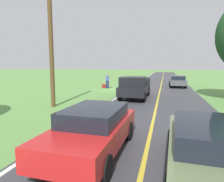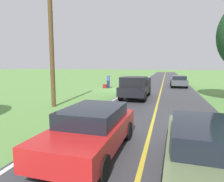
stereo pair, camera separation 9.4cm
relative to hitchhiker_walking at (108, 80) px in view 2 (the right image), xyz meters
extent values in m
plane|color=#609347|center=(-1.60, 0.86, -0.98)|extent=(200.00, 200.00, 0.00)
cube|color=#3D3D42|center=(-6.06, 0.86, -0.98)|extent=(7.15, 120.00, 0.00)
cube|color=silver|center=(-2.67, 0.86, -0.98)|extent=(0.16, 117.60, 0.00)
cube|color=gold|center=(-6.06, 0.86, -0.98)|extent=(0.14, 117.60, 0.00)
cylinder|color=navy|center=(-0.11, 0.15, -0.54)|extent=(0.18, 0.18, 0.88)
cylinder|color=navy|center=(0.11, -0.09, -0.54)|extent=(0.18, 0.18, 0.88)
cube|color=#335999|center=(0.00, 0.03, 0.19)|extent=(0.41, 0.27, 0.58)
sphere|color=tan|center=(0.00, 0.03, 0.59)|extent=(0.23, 0.23, 0.23)
sphere|color=#4C564C|center=(0.00, 0.03, 0.67)|extent=(0.20, 0.20, 0.20)
cube|color=#591E19|center=(0.01, -0.17, 0.22)|extent=(0.33, 0.21, 0.44)
cylinder|color=tan|center=(-0.26, 0.04, 0.08)|extent=(0.10, 0.10, 0.58)
cylinder|color=tan|center=(0.26, 0.06, 0.08)|extent=(0.10, 0.10, 0.58)
cube|color=maroon|center=(0.42, 0.09, -0.74)|extent=(0.47, 0.21, 0.48)
cube|color=black|center=(-4.18, 5.94, -0.23)|extent=(2.05, 5.42, 0.70)
cube|color=black|center=(-4.17, 7.13, 0.48)|extent=(1.86, 2.18, 0.72)
cube|color=black|center=(-4.17, 7.13, 0.55)|extent=(1.69, 1.31, 0.43)
cube|color=black|center=(-5.13, 4.87, 0.34)|extent=(0.13, 3.02, 0.45)
cube|color=black|center=(-3.25, 4.85, 0.34)|extent=(0.13, 3.02, 0.45)
cube|color=black|center=(-4.20, 3.35, 0.34)|extent=(1.84, 0.12, 0.45)
cylinder|color=black|center=(-5.06, 7.70, -0.58)|extent=(0.31, 0.80, 0.80)
cylinder|color=black|center=(-3.26, 7.68, -0.58)|extent=(0.31, 0.80, 0.80)
cylinder|color=black|center=(-5.09, 4.40, -0.58)|extent=(0.31, 0.80, 0.80)
cylinder|color=black|center=(-3.29, 4.38, -0.58)|extent=(0.31, 0.80, 0.80)
cube|color=#66754C|center=(-7.64, 17.43, -0.34)|extent=(2.01, 4.47, 0.62)
cube|color=black|center=(-7.63, 17.63, 0.20)|extent=(1.72, 2.44, 0.46)
cylinder|color=black|center=(-6.84, 16.00, -0.65)|extent=(0.26, 0.67, 0.66)
cube|color=#4C5156|center=(-8.08, -3.79, -0.34)|extent=(1.93, 4.43, 0.62)
cube|color=black|center=(-8.09, -3.59, 0.20)|extent=(1.67, 2.40, 0.46)
cylinder|color=black|center=(-7.21, -5.17, -0.65)|extent=(0.25, 0.66, 0.66)
cylinder|color=black|center=(-8.90, -5.20, -0.65)|extent=(0.25, 0.66, 0.66)
cylinder|color=black|center=(-7.26, -2.37, -0.65)|extent=(0.25, 0.66, 0.66)
cylinder|color=black|center=(-8.95, -2.40, -0.65)|extent=(0.25, 0.66, 0.66)
cube|color=red|center=(-4.45, 16.86, -0.34)|extent=(1.93, 4.43, 0.62)
cube|color=black|center=(-4.45, 16.66, 0.20)|extent=(1.67, 2.41, 0.46)
cylinder|color=black|center=(-5.27, 18.28, -0.65)|extent=(0.25, 0.66, 0.66)
cylinder|color=black|center=(-3.58, 18.25, -0.65)|extent=(0.25, 0.66, 0.66)
cylinder|color=black|center=(-5.32, 15.48, -0.65)|extent=(0.25, 0.66, 0.66)
cylinder|color=black|center=(-3.63, 15.45, -0.65)|extent=(0.25, 0.66, 0.66)
cylinder|color=brown|center=(0.51, 11.02, 3.11)|extent=(0.28, 0.28, 8.18)
camera|label=1|loc=(-6.56, 22.43, 1.74)|focal=31.79mm
camera|label=2|loc=(-6.65, 22.41, 1.74)|focal=31.79mm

